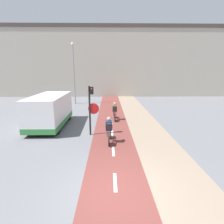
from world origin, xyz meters
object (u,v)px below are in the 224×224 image
Objects in this scene: van at (50,111)px; traffic_light_pole at (91,105)px; street_lamp_far at (74,68)px; cyclist_far at (115,112)px; cyclist_near at (109,130)px.

traffic_light_pole is at bearing -30.09° from van.
street_lamp_far is 9.19m from van.
traffic_light_pole is at bearing -74.15° from street_lamp_far.
street_lamp_far is 1.43× the size of van.
van is (-4.67, -1.56, 0.41)m from cyclist_far.
van is (-3.11, 1.80, -0.79)m from traffic_light_pole.
cyclist_near is (1.08, -1.19, -1.19)m from traffic_light_pole.
traffic_light_pole reaches higher than cyclist_far.
traffic_light_pole is at bearing 132.25° from cyclist_near.
cyclist_far is at bearing 18.45° from van.
street_lamp_far is 4.10× the size of cyclist_near.
cyclist_near is 4.58m from cyclist_far.
traffic_light_pole reaches higher than cyclist_near.
traffic_light_pole is 1.80× the size of cyclist_near.
street_lamp_far is 12.81m from cyclist_near.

